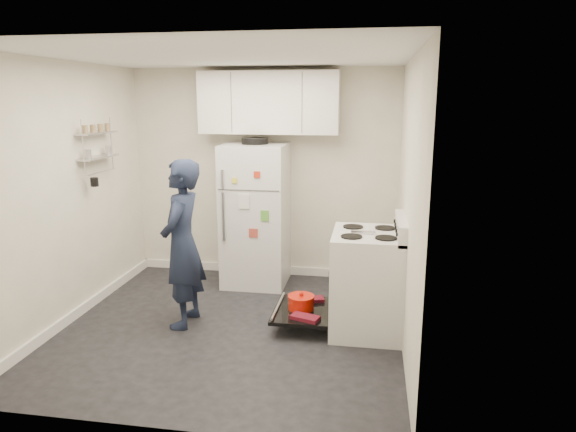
% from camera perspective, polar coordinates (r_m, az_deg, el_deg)
% --- Properties ---
extents(room, '(3.21, 3.21, 2.51)m').
position_cam_1_polar(room, '(4.74, -6.88, 1.43)').
color(room, black).
rests_on(room, ground).
extents(electric_range, '(0.66, 0.76, 1.10)m').
position_cam_1_polar(electric_range, '(4.88, 8.63, -7.33)').
color(electric_range, silver).
rests_on(electric_range, ground).
extents(open_oven_door, '(0.55, 0.70, 0.21)m').
position_cam_1_polar(open_oven_door, '(5.02, 1.62, -10.13)').
color(open_oven_door, black).
rests_on(open_oven_door, ground).
extents(refrigerator, '(0.72, 0.74, 1.71)m').
position_cam_1_polar(refrigerator, '(5.98, -3.59, 0.17)').
color(refrigerator, silver).
rests_on(refrigerator, ground).
extents(upper_cabinets, '(1.60, 0.33, 0.70)m').
position_cam_1_polar(upper_cabinets, '(5.98, -2.11, 12.47)').
color(upper_cabinets, silver).
rests_on(upper_cabinets, room).
extents(wall_shelf_rack, '(0.14, 0.60, 0.61)m').
position_cam_1_polar(wall_shelf_rack, '(5.68, -20.40, 7.38)').
color(wall_shelf_rack, '#B2B2B7').
rests_on(wall_shelf_rack, room).
extents(person, '(0.39, 0.59, 1.61)m').
position_cam_1_polar(person, '(4.95, -11.67, -3.08)').
color(person, '#182036').
rests_on(person, ground).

